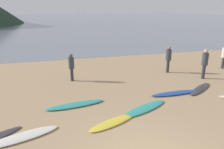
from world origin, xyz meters
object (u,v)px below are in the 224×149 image
surfboard_6 (175,93)px  surfboard_2 (22,137)px  person_3 (205,61)px  person_2 (224,54)px  person_0 (71,65)px  surfboard_7 (200,89)px  surfboard_4 (113,122)px  surfboard_3 (75,105)px  person_1 (168,57)px  surfboard_5 (145,108)px

surfboard_6 → surfboard_2: bearing=-165.3°
person_3 → person_2: bearing=89.4°
person_0 → person_3: person_3 is taller
surfboard_7 → person_3: bearing=16.1°
surfboard_4 → person_2: person_2 is taller
surfboard_3 → surfboard_7: 6.56m
surfboard_4 → person_2: size_ratio=1.26×
surfboard_7 → person_1: 3.39m
surfboard_3 → person_2: 11.19m
surfboard_7 → person_1: person_1 is taller
person_0 → person_3: 7.85m
surfboard_3 → surfboard_4: (1.17, -1.90, -0.01)m
person_3 → person_0: bearing=-132.4°
surfboard_4 → person_3: size_ratio=1.17×
person_2 → person_1: bearing=-48.6°
person_3 → surfboard_4: bearing=-91.4°
surfboard_6 → person_1: 3.86m
surfboard_3 → person_3: (7.88, 1.68, 1.01)m
surfboard_4 → surfboard_6: bearing=3.5°
surfboard_6 → person_2: 6.63m
surfboard_6 → surfboard_7: (1.58, 0.18, -0.01)m
person_1 → surfboard_5: bearing=-25.6°
surfboard_4 → surfboard_6: size_ratio=0.80×
surfboard_4 → person_0: size_ratio=1.31×
surfboard_4 → person_0: 5.49m
surfboard_6 → person_3: bearing=29.4°
person_1 → person_3: person_3 is taller
person_0 → person_3: (7.65, -1.76, 0.11)m
surfboard_2 → person_3: bearing=2.8°
person_2 → surfboard_7: bearing=-9.5°
person_1 → person_2: (4.22, -0.18, -0.04)m
surfboard_3 → surfboard_5: (2.81, -1.15, -0.01)m
surfboard_6 → person_2: size_ratio=1.58×
surfboard_3 → person_3: bearing=4.7°
person_1 → person_3: (1.42, -1.72, 0.04)m
surfboard_5 → person_1: bearing=27.0°
surfboard_3 → surfboard_7: (6.55, 0.16, -0.01)m
surfboard_3 → surfboard_7: surfboard_3 is taller
surfboard_4 → person_0: bearing=77.2°
surfboard_5 → surfboard_6: size_ratio=0.94×
surfboard_6 → person_0: 5.94m
surfboard_7 → person_0: size_ratio=1.47×
surfboard_4 → person_1: (5.29, 5.30, 0.99)m
surfboard_3 → person_2: person_2 is taller
surfboard_2 → surfboard_5: bearing=-7.7°
person_0 → person_2: (10.45, -0.21, 0.03)m
surfboard_2 → person_1: 10.08m
surfboard_2 → person_3: (9.88, 3.66, 1.02)m
surfboard_5 → person_2: (7.86, 4.37, 0.95)m
surfboard_2 → surfboard_7: (8.56, 2.14, -0.01)m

